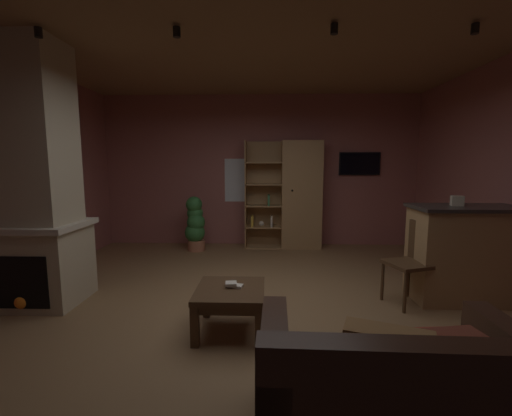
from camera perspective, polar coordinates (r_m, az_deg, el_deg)
The scene contains 19 objects.
floor at distance 3.81m, azimuth -0.19°, elevation -16.84°, with size 5.90×6.06×0.02m, color olive.
wall_back at distance 6.53m, azimuth 0.72°, elevation 6.22°, with size 6.02×0.06×2.83m, color #9E5B56.
ceiling at distance 3.70m, azimuth -0.21°, elevation 27.82°, with size 5.90×6.06×0.02m, color #8E6B47.
window_pane_back at distance 6.52m, azimuth -1.86°, elevation 4.67°, with size 0.78×0.01×0.82m, color white.
stone_fireplace at distance 4.41m, azimuth -33.13°, elevation 2.68°, with size 0.95×0.82×2.83m.
bookshelf_cabinet at distance 6.31m, azimuth 6.79°, elevation 2.07°, with size 1.40×0.41×1.97m.
kitchen_bar_counter at distance 4.60m, azimuth 33.05°, elevation -6.43°, with size 1.45×0.62×1.09m.
tissue_box at distance 4.42m, azimuth 30.70°, elevation 1.05°, with size 0.12×0.12×0.11m, color #BFB299.
leather_couch at distance 2.19m, azimuth 22.83°, elevation -28.16°, with size 1.47×0.98×0.84m.
coffee_table at distance 3.26m, azimuth -4.33°, elevation -14.65°, with size 0.63×0.66×0.41m.
table_book_0 at distance 3.25m, azimuth -3.50°, elevation -12.92°, with size 0.14×0.09×0.02m, color beige.
table_book_1 at distance 3.24m, azimuth -4.21°, elevation -12.54°, with size 0.10×0.10×0.02m, color beige.
dining_chair at distance 4.17m, azimuth 25.04°, elevation -7.52°, with size 0.54×0.54×0.92m.
potted_floor_plant at distance 6.17m, azimuth -10.17°, elevation -2.65°, with size 0.37×0.36×0.98m.
wall_mounted_tv at distance 6.70m, azimuth 16.99°, elevation 7.13°, with size 0.76×0.06×0.43m.
track_light_spot_0 at distance 4.08m, azimuth -32.72°, elevation 23.56°, with size 0.07×0.07×0.09m, color black.
track_light_spot_1 at distance 3.61m, azimuth -13.18°, elevation 26.82°, with size 0.07×0.07×0.09m, color black.
track_light_spot_2 at distance 3.54m, azimuth 13.01°, elevation 27.26°, with size 0.07×0.07×0.09m, color black.
track_light_spot_3 at distance 3.99m, azimuth 32.90°, elevation 23.96°, with size 0.07×0.07×0.09m, color black.
Camera 1 is at (0.12, -3.47, 1.55)m, focal length 23.82 mm.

